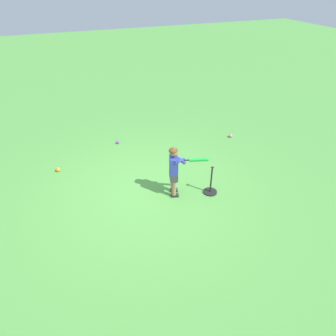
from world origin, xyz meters
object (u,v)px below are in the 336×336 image
at_px(child_batter, 175,167).
at_px(play_ball_by_bucket, 231,136).
at_px(play_ball_midfield, 118,142).
at_px(batting_tee, 210,188).
at_px(play_ball_center_lawn, 58,169).

relative_size(child_batter, play_ball_by_bucket, 11.49).
xyz_separation_m(play_ball_midfield, batting_tee, (1.27, -2.75, 0.06)).
height_order(play_ball_center_lawn, batting_tee, batting_tee).
height_order(child_batter, play_ball_center_lawn, child_batter).
bearing_deg(play_ball_by_bucket, play_ball_midfield, 165.23).
bearing_deg(play_ball_center_lawn, play_ball_midfield, 26.30).
relative_size(play_ball_by_bucket, batting_tee, 0.15).
bearing_deg(batting_tee, child_batter, 161.81).
relative_size(play_ball_midfield, batting_tee, 0.13).
bearing_deg(play_ball_center_lawn, play_ball_by_bucket, -0.00).
distance_m(play_ball_center_lawn, batting_tee, 3.47).
height_order(play_ball_by_bucket, batting_tee, batting_tee).
xyz_separation_m(child_batter, batting_tee, (0.69, -0.23, -0.55)).
distance_m(play_ball_by_bucket, batting_tee, 2.60).
xyz_separation_m(play_ball_center_lawn, batting_tee, (2.85, -1.97, 0.05)).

